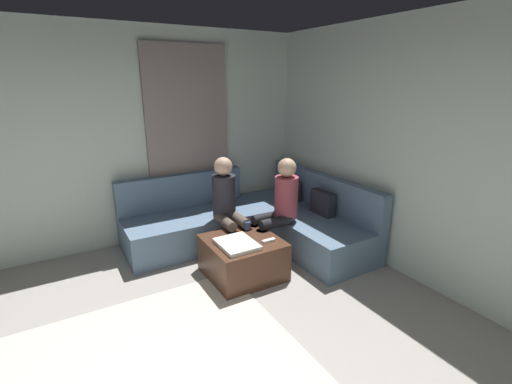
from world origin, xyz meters
TOP-DOWN VIEW (x-y plane):
  - wall_back at (0.00, 2.94)m, footprint 6.00×0.12m
  - wall_left at (-2.94, 0.00)m, footprint 0.12×6.00m
  - curtain_panel at (-2.84, 1.30)m, footprint 0.06×1.10m
  - sectional_couch at (-2.08, 1.88)m, footprint 2.10×2.55m
  - ottoman at (-1.41, 1.33)m, footprint 0.76×0.76m
  - folded_blanket at (-1.31, 1.21)m, footprint 0.44×0.36m
  - coffee_mug at (-1.63, 1.51)m, footprint 0.08×0.08m
  - game_remote at (-1.23, 1.55)m, footprint 0.05×0.15m
  - person_on_couch_back at (-1.60, 1.93)m, footprint 0.30×0.60m
  - person_on_couch_side at (-1.93, 1.42)m, footprint 0.60×0.30m

SIDE VIEW (x-z plane):
  - ottoman at x=-1.41m, z-range 0.00..0.42m
  - sectional_couch at x=-2.08m, z-range -0.15..0.72m
  - game_remote at x=-1.23m, z-range 0.42..0.44m
  - folded_blanket at x=-1.31m, z-range 0.42..0.46m
  - coffee_mug at x=-1.63m, z-range 0.42..0.52m
  - person_on_couch_back at x=-1.60m, z-range 0.06..1.26m
  - person_on_couch_side at x=-1.93m, z-range 0.06..1.26m
  - curtain_panel at x=-2.84m, z-range 0.00..2.50m
  - wall_back at x=0.00m, z-range 0.00..2.70m
  - wall_left at x=-2.94m, z-range 0.00..2.70m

